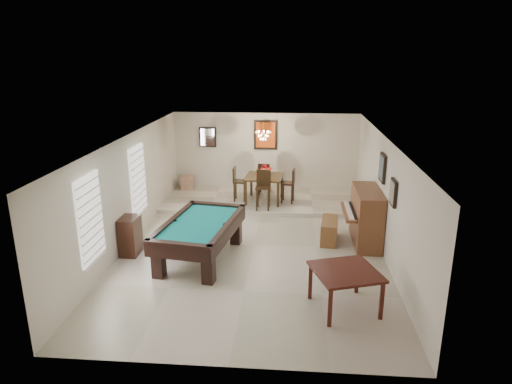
# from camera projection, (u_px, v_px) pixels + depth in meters

# --- Properties ---
(ground_plane) EXTENTS (6.00, 9.00, 0.02)m
(ground_plane) POSITION_uv_depth(u_px,v_px,m) (254.00, 245.00, 11.03)
(ground_plane) COLOR beige
(wall_back) EXTENTS (6.00, 0.04, 2.60)m
(wall_back) POSITION_uv_depth(u_px,v_px,m) (266.00, 153.00, 14.93)
(wall_back) COLOR silver
(wall_back) RESTS_ON ground_plane
(wall_front) EXTENTS (6.00, 0.04, 2.60)m
(wall_front) POSITION_uv_depth(u_px,v_px,m) (227.00, 289.00, 6.36)
(wall_front) COLOR silver
(wall_front) RESTS_ON ground_plane
(wall_left) EXTENTS (0.04, 9.00, 2.60)m
(wall_left) POSITION_uv_depth(u_px,v_px,m) (129.00, 190.00, 10.88)
(wall_left) COLOR silver
(wall_left) RESTS_ON ground_plane
(wall_right) EXTENTS (0.04, 9.00, 2.60)m
(wall_right) POSITION_uv_depth(u_px,v_px,m) (385.00, 197.00, 10.41)
(wall_right) COLOR silver
(wall_right) RESTS_ON ground_plane
(ceiling) EXTENTS (6.00, 9.00, 0.04)m
(ceiling) POSITION_uv_depth(u_px,v_px,m) (254.00, 138.00, 10.26)
(ceiling) COLOR white
(ceiling) RESTS_ON wall_back
(dining_step) EXTENTS (6.00, 2.50, 0.12)m
(dining_step) POSITION_uv_depth(u_px,v_px,m) (263.00, 201.00, 14.11)
(dining_step) COLOR beige
(dining_step) RESTS_ON ground_plane
(window_left_front) EXTENTS (0.06, 1.00, 1.70)m
(window_left_front) POSITION_uv_depth(u_px,v_px,m) (90.00, 219.00, 8.75)
(window_left_front) COLOR white
(window_left_front) RESTS_ON wall_left
(window_left_rear) EXTENTS (0.06, 1.00, 1.70)m
(window_left_rear) POSITION_uv_depth(u_px,v_px,m) (138.00, 180.00, 11.42)
(window_left_rear) COLOR white
(window_left_rear) RESTS_ON wall_left
(pool_table) EXTENTS (1.77, 2.77, 0.86)m
(pool_table) POSITION_uv_depth(u_px,v_px,m) (200.00, 241.00, 10.15)
(pool_table) COLOR black
(pool_table) RESTS_ON ground_plane
(square_table) EXTENTS (1.38, 1.38, 0.76)m
(square_table) POSITION_uv_depth(u_px,v_px,m) (345.00, 289.00, 8.19)
(square_table) COLOR #38130E
(square_table) RESTS_ON ground_plane
(upright_piano) EXTENTS (0.90, 1.61, 1.34)m
(upright_piano) POSITION_uv_depth(u_px,v_px,m) (360.00, 217.00, 10.97)
(upright_piano) COLOR brown
(upright_piano) RESTS_ON ground_plane
(piano_bench) EXTENTS (0.49, 1.01, 0.54)m
(piano_bench) POSITION_uv_depth(u_px,v_px,m) (329.00, 231.00, 11.18)
(piano_bench) COLOR brown
(piano_bench) RESTS_ON ground_plane
(apothecary_chest) EXTENTS (0.39, 0.59, 0.88)m
(apothecary_chest) POSITION_uv_depth(u_px,v_px,m) (130.00, 236.00, 10.42)
(apothecary_chest) COLOR black
(apothecary_chest) RESTS_ON ground_plane
(dining_table) EXTENTS (1.19, 1.19, 0.91)m
(dining_table) POSITION_uv_depth(u_px,v_px,m) (264.00, 187.00, 13.74)
(dining_table) COLOR black
(dining_table) RESTS_ON dining_step
(flower_vase) EXTENTS (0.16, 0.16, 0.23)m
(flower_vase) POSITION_uv_depth(u_px,v_px,m) (264.00, 168.00, 13.57)
(flower_vase) COLOR maroon
(flower_vase) RESTS_ON dining_table
(dining_chair_south) EXTENTS (0.42, 0.42, 1.12)m
(dining_chair_south) POSITION_uv_depth(u_px,v_px,m) (263.00, 190.00, 13.01)
(dining_chair_south) COLOR black
(dining_chair_south) RESTS_ON dining_step
(dining_chair_north) EXTENTS (0.41, 0.41, 1.02)m
(dining_chair_north) POSITION_uv_depth(u_px,v_px,m) (265.00, 178.00, 14.46)
(dining_chair_north) COLOR black
(dining_chair_north) RESTS_ON dining_step
(dining_chair_west) EXTENTS (0.39, 0.39, 1.03)m
(dining_chair_west) POSITION_uv_depth(u_px,v_px,m) (240.00, 184.00, 13.79)
(dining_chair_west) COLOR black
(dining_chair_west) RESTS_ON dining_step
(dining_chair_east) EXTENTS (0.42, 0.42, 1.02)m
(dining_chair_east) POSITION_uv_depth(u_px,v_px,m) (288.00, 186.00, 13.62)
(dining_chair_east) COLOR black
(dining_chair_east) RESTS_ON dining_step
(corner_bench) EXTENTS (0.44, 0.52, 0.43)m
(corner_bench) POSITION_uv_depth(u_px,v_px,m) (187.00, 182.00, 15.06)
(corner_bench) COLOR #AA7C5C
(corner_bench) RESTS_ON dining_step
(chandelier) EXTENTS (0.44, 0.44, 0.60)m
(chandelier) POSITION_uv_depth(u_px,v_px,m) (263.00, 132.00, 13.43)
(chandelier) COLOR #FFE5B2
(chandelier) RESTS_ON ceiling
(back_painting) EXTENTS (0.75, 0.06, 0.95)m
(back_painting) POSITION_uv_depth(u_px,v_px,m) (266.00, 135.00, 14.72)
(back_painting) COLOR #D84C14
(back_painting) RESTS_ON wall_back
(back_mirror) EXTENTS (0.55, 0.06, 0.65)m
(back_mirror) POSITION_uv_depth(u_px,v_px,m) (208.00, 137.00, 14.89)
(back_mirror) COLOR white
(back_mirror) RESTS_ON wall_back
(right_picture_upper) EXTENTS (0.06, 0.55, 0.65)m
(right_picture_upper) POSITION_uv_depth(u_px,v_px,m) (383.00, 168.00, 10.53)
(right_picture_upper) COLOR slate
(right_picture_upper) RESTS_ON wall_right
(right_picture_lower) EXTENTS (0.06, 0.45, 0.55)m
(right_picture_lower) POSITION_uv_depth(u_px,v_px,m) (393.00, 193.00, 9.35)
(right_picture_lower) COLOR gray
(right_picture_lower) RESTS_ON wall_right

